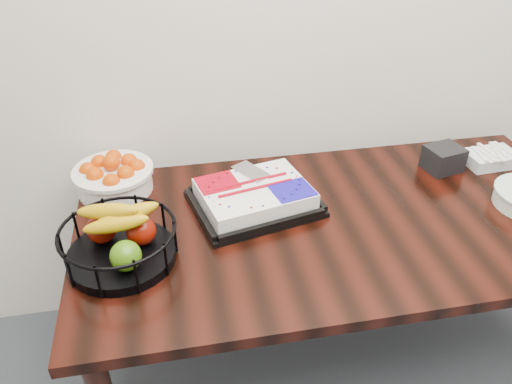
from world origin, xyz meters
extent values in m
plane|color=silver|center=(0.00, 2.50, 1.35)|extent=(5.00, 0.00, 5.00)
cube|color=black|center=(0.00, 2.00, 0.73)|extent=(1.80, 0.90, 0.04)
cylinder|color=black|center=(-0.82, 2.37, 0.35)|extent=(0.07, 0.07, 0.71)
cylinder|color=black|center=(0.82, 2.37, 0.35)|extent=(0.07, 0.07, 0.71)
cube|color=black|center=(-0.29, 2.12, 0.76)|extent=(0.48, 0.41, 0.02)
cube|color=white|center=(-0.29, 2.12, 0.80)|extent=(0.41, 0.35, 0.06)
cube|color=#9A0314|center=(-0.40, 2.19, 0.83)|extent=(0.16, 0.15, 0.00)
cube|color=#150D95|center=(-0.18, 2.05, 0.83)|extent=(0.16, 0.15, 0.00)
cube|color=silver|center=(-0.26, 2.21, 0.83)|extent=(0.14, 0.16, 0.00)
cylinder|color=white|center=(-0.77, 2.32, 0.79)|extent=(0.27, 0.27, 0.09)
cylinder|color=white|center=(-0.77, 2.32, 0.83)|extent=(0.29, 0.29, 0.01)
cylinder|color=black|center=(-0.73, 1.92, 0.77)|extent=(0.33, 0.33, 0.03)
torus|color=black|center=(-0.73, 1.92, 0.86)|extent=(0.35, 0.35, 0.01)
cube|color=silver|center=(0.69, 2.23, 0.77)|extent=(0.21, 0.14, 0.05)
cube|color=black|center=(0.48, 2.23, 0.80)|extent=(0.15, 0.14, 0.09)
camera|label=1|loc=(-0.55, 0.71, 1.77)|focal=35.00mm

